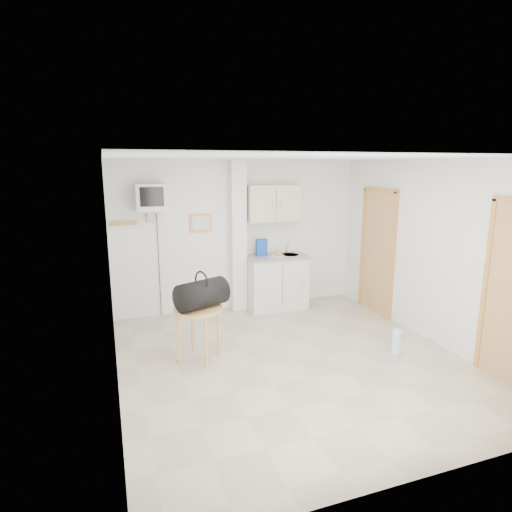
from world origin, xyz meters
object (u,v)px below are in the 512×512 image
object	(u,v)px
crt_television	(150,198)
round_table	(198,315)
duffel_bag	(202,294)
water_bottle	(396,342)

from	to	relation	value
crt_television	round_table	distance (m)	2.12
crt_television	round_table	world-z (taller)	crt_television
crt_television	duffel_bag	world-z (taller)	crt_television
round_table	duffel_bag	distance (m)	0.28
duffel_bag	water_bottle	distance (m)	2.60
crt_television	duffel_bag	distance (m)	1.97
round_table	water_bottle	bearing A→B (deg)	-16.00
round_table	duffel_bag	bearing A→B (deg)	-10.95
crt_television	water_bottle	bearing A→B (deg)	-39.33
crt_television	water_bottle	distance (m)	4.04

